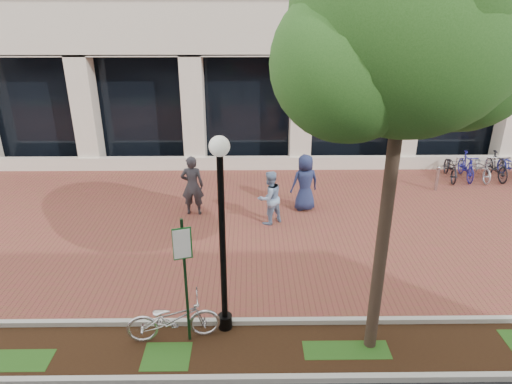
{
  "coord_description": "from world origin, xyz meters",
  "views": [
    {
      "loc": [
        0.11,
        -11.91,
        6.08
      ],
      "look_at": [
        0.25,
        -0.8,
        1.32
      ],
      "focal_mm": 32.0,
      "sensor_mm": 36.0,
      "label": 1
    }
  ],
  "objects_px": {
    "locked_bicycle": "(173,318)",
    "bike_rack_cluster": "(488,167)",
    "street_tree": "(412,33)",
    "pedestrian_right": "(305,183)",
    "pedestrian_mid": "(270,198)",
    "pedestrian_left": "(192,186)",
    "parking_sign": "(185,267)",
    "bollard": "(437,178)",
    "lamppost": "(222,228)"
  },
  "relations": [
    {
      "from": "locked_bicycle",
      "to": "bike_rack_cluster",
      "type": "bearing_deg",
      "value": -58.82
    },
    {
      "from": "street_tree",
      "to": "pedestrian_right",
      "type": "relative_size",
      "value": 4.28
    },
    {
      "from": "bike_rack_cluster",
      "to": "pedestrian_mid",
      "type": "bearing_deg",
      "value": -154.15
    },
    {
      "from": "pedestrian_left",
      "to": "pedestrian_mid",
      "type": "bearing_deg",
      "value": 165.09
    },
    {
      "from": "parking_sign",
      "to": "pedestrian_mid",
      "type": "relative_size",
      "value": 1.63
    },
    {
      "from": "pedestrian_left",
      "to": "bollard",
      "type": "height_order",
      "value": "pedestrian_left"
    },
    {
      "from": "pedestrian_mid",
      "to": "bollard",
      "type": "relative_size",
      "value": 1.82
    },
    {
      "from": "parking_sign",
      "to": "pedestrian_left",
      "type": "height_order",
      "value": "parking_sign"
    },
    {
      "from": "lamppost",
      "to": "street_tree",
      "type": "bearing_deg",
      "value": -9.98
    },
    {
      "from": "street_tree",
      "to": "pedestrian_mid",
      "type": "bearing_deg",
      "value": 109.08
    },
    {
      "from": "parking_sign",
      "to": "lamppost",
      "type": "height_order",
      "value": "lamppost"
    },
    {
      "from": "locked_bicycle",
      "to": "pedestrian_mid",
      "type": "relative_size",
      "value": 1.11
    },
    {
      "from": "parking_sign",
      "to": "bollard",
      "type": "height_order",
      "value": "parking_sign"
    },
    {
      "from": "bollard",
      "to": "bike_rack_cluster",
      "type": "height_order",
      "value": "bike_rack_cluster"
    },
    {
      "from": "pedestrian_mid",
      "to": "bike_rack_cluster",
      "type": "bearing_deg",
      "value": 169.23
    },
    {
      "from": "street_tree",
      "to": "pedestrian_right",
      "type": "distance_m",
      "value": 7.67
    },
    {
      "from": "pedestrian_right",
      "to": "parking_sign",
      "type": "bearing_deg",
      "value": 47.02
    },
    {
      "from": "street_tree",
      "to": "bike_rack_cluster",
      "type": "height_order",
      "value": "street_tree"
    },
    {
      "from": "lamppost",
      "to": "pedestrian_right",
      "type": "height_order",
      "value": "lamppost"
    },
    {
      "from": "parking_sign",
      "to": "locked_bicycle",
      "type": "bearing_deg",
      "value": 152.46
    },
    {
      "from": "pedestrian_left",
      "to": "pedestrian_mid",
      "type": "relative_size",
      "value": 1.16
    },
    {
      "from": "parking_sign",
      "to": "pedestrian_right",
      "type": "height_order",
      "value": "parking_sign"
    },
    {
      "from": "locked_bicycle",
      "to": "pedestrian_left",
      "type": "relative_size",
      "value": 0.96
    },
    {
      "from": "street_tree",
      "to": "pedestrian_mid",
      "type": "height_order",
      "value": "street_tree"
    },
    {
      "from": "pedestrian_mid",
      "to": "bollard",
      "type": "bearing_deg",
      "value": 168.29
    },
    {
      "from": "pedestrian_mid",
      "to": "pedestrian_right",
      "type": "bearing_deg",
      "value": -174.17
    },
    {
      "from": "pedestrian_right",
      "to": "bike_rack_cluster",
      "type": "xyz_separation_m",
      "value": [
        6.91,
        2.5,
        -0.42
      ]
    },
    {
      "from": "locked_bicycle",
      "to": "pedestrian_mid",
      "type": "distance_m",
      "value": 5.29
    },
    {
      "from": "locked_bicycle",
      "to": "bike_rack_cluster",
      "type": "height_order",
      "value": "bike_rack_cluster"
    },
    {
      "from": "pedestrian_mid",
      "to": "bollard",
      "type": "distance_m",
      "value": 6.23
    },
    {
      "from": "locked_bicycle",
      "to": "bollard",
      "type": "bearing_deg",
      "value": -55.52
    },
    {
      "from": "street_tree",
      "to": "pedestrian_right",
      "type": "xyz_separation_m",
      "value": [
        -0.65,
        6.01,
        -4.72
      ]
    },
    {
      "from": "bollard",
      "to": "street_tree",
      "type": "bearing_deg",
      "value": -118.3
    },
    {
      "from": "parking_sign",
      "to": "bollard",
      "type": "relative_size",
      "value": 2.97
    },
    {
      "from": "parking_sign",
      "to": "bike_rack_cluster",
      "type": "bearing_deg",
      "value": 24.63
    },
    {
      "from": "street_tree",
      "to": "bike_rack_cluster",
      "type": "xyz_separation_m",
      "value": [
        6.26,
        8.51,
        -5.15
      ]
    },
    {
      "from": "lamppost",
      "to": "pedestrian_mid",
      "type": "distance_m",
      "value": 4.93
    },
    {
      "from": "locked_bicycle",
      "to": "pedestrian_mid",
      "type": "bearing_deg",
      "value": -30.89
    },
    {
      "from": "locked_bicycle",
      "to": "bike_rack_cluster",
      "type": "xyz_separation_m",
      "value": [
        10.05,
        8.3,
        -0.0
      ]
    },
    {
      "from": "pedestrian_right",
      "to": "bollard",
      "type": "relative_size",
      "value": 2.02
    },
    {
      "from": "parking_sign",
      "to": "locked_bicycle",
      "type": "distance_m",
      "value": 1.21
    },
    {
      "from": "bike_rack_cluster",
      "to": "pedestrian_left",
      "type": "bearing_deg",
      "value": -162.1
    },
    {
      "from": "street_tree",
      "to": "pedestrian_left",
      "type": "bearing_deg",
      "value": 125.16
    },
    {
      "from": "pedestrian_right",
      "to": "locked_bicycle",
      "type": "bearing_deg",
      "value": 44.49
    },
    {
      "from": "parking_sign",
      "to": "pedestrian_mid",
      "type": "distance_m",
      "value": 5.3
    },
    {
      "from": "pedestrian_left",
      "to": "bike_rack_cluster",
      "type": "height_order",
      "value": "pedestrian_left"
    },
    {
      "from": "pedestrian_left",
      "to": "pedestrian_right",
      "type": "relative_size",
      "value": 1.04
    },
    {
      "from": "street_tree",
      "to": "bollard",
      "type": "distance_m",
      "value": 9.9
    },
    {
      "from": "locked_bicycle",
      "to": "lamppost",
      "type": "bearing_deg",
      "value": -81.9
    },
    {
      "from": "street_tree",
      "to": "bike_rack_cluster",
      "type": "distance_m",
      "value": 11.75
    }
  ]
}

